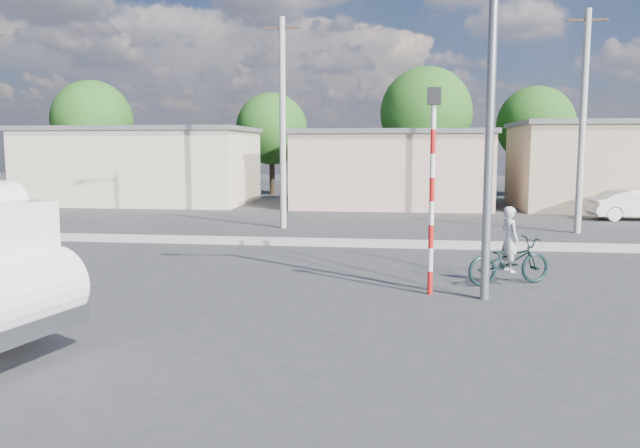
# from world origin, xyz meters

# --- Properties ---
(ground_plane) EXTENTS (120.00, 120.00, 0.00)m
(ground_plane) POSITION_xyz_m (0.00, 0.00, 0.00)
(ground_plane) COLOR #2C2C2F
(ground_plane) RESTS_ON ground
(median) EXTENTS (40.00, 0.80, 0.16)m
(median) POSITION_xyz_m (0.00, 8.00, 0.08)
(median) COLOR #99968E
(median) RESTS_ON ground
(bicycle) EXTENTS (2.18, 1.48, 1.09)m
(bicycle) POSITION_xyz_m (5.03, 2.73, 0.54)
(bicycle) COLOR black
(bicycle) RESTS_ON ground
(cyclist) EXTENTS (0.55, 0.64, 1.50)m
(cyclist) POSITION_xyz_m (5.03, 2.73, 0.75)
(cyclist) COLOR silver
(cyclist) RESTS_ON ground
(car_cream) EXTENTS (4.05, 1.77, 1.30)m
(car_cream) POSITION_xyz_m (12.65, 16.64, 0.65)
(car_cream) COLOR white
(car_cream) RESTS_ON ground
(traffic_pole) EXTENTS (0.28, 0.18, 4.36)m
(traffic_pole) POSITION_xyz_m (3.20, 1.50, 2.59)
(traffic_pole) COLOR red
(traffic_pole) RESTS_ON ground
(streetlight) EXTENTS (2.34, 0.22, 9.00)m
(streetlight) POSITION_xyz_m (4.14, 1.20, 4.96)
(streetlight) COLOR slate
(streetlight) RESTS_ON ground
(building_row) EXTENTS (37.80, 7.30, 4.44)m
(building_row) POSITION_xyz_m (1.10, 22.00, 2.13)
(building_row) COLOR beige
(building_row) RESTS_ON ground
(tree_row) EXTENTS (43.62, 7.43, 8.42)m
(tree_row) POSITION_xyz_m (3.76, 28.45, 4.99)
(tree_row) COLOR #38281E
(tree_row) RESTS_ON ground
(utility_poles) EXTENTS (35.40, 0.24, 8.00)m
(utility_poles) POSITION_xyz_m (3.25, 12.00, 4.07)
(utility_poles) COLOR #99968E
(utility_poles) RESTS_ON ground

